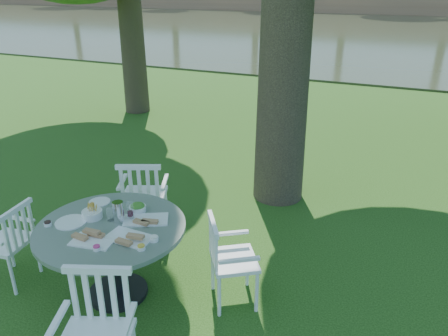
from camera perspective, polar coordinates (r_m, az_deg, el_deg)
The scene contains 8 objects.
ground at distance 5.11m, azimuth -0.91°, elevation -9.61°, with size 140.00×140.00×0.00m, color #13370B.
table at distance 4.15m, azimuth -14.39°, elevation -9.14°, with size 1.35×1.35×0.75m.
chair_ne at distance 4.00m, azimuth 0.10°, elevation -11.35°, with size 0.58×0.59×0.86m.
chair_nw at distance 5.01m, azimuth -10.60°, elevation -3.32°, with size 0.63×0.61×0.96m.
chair_sw at distance 4.70m, azimuth -25.86°, elevation -8.30°, with size 0.45×0.48×0.85m.
chair_se at distance 3.37m, azimuth -16.14°, elevation -18.97°, with size 0.62×0.60×0.96m.
tableware at distance 4.11m, azimuth -14.36°, elevation -6.47°, with size 1.08×0.84×0.20m.
river at distance 27.10m, azimuth 20.50°, elevation 16.11°, with size 100.00×28.00×0.12m, color #2D341F.
Camera 1 is at (1.79, -3.89, 2.78)m, focal length 35.00 mm.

